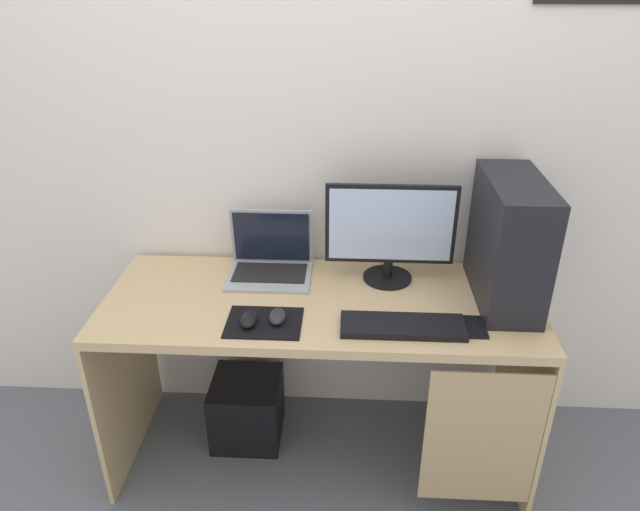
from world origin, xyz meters
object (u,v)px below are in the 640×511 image
(mouse_right, at_px, (249,320))
(subwoofer, at_px, (247,408))
(monitor, at_px, (390,232))
(cell_phone, at_px, (475,327))
(laptop, at_px, (270,262))
(pc_tower, at_px, (509,241))
(mouse_left, at_px, (277,317))
(keyboard, at_px, (403,326))

(mouse_right, relative_size, subwoofer, 0.33)
(monitor, distance_m, cell_phone, 0.47)
(cell_phone, bearing_deg, laptop, 154.92)
(pc_tower, relative_size, laptop, 1.43)
(mouse_left, distance_m, mouse_right, 0.10)
(monitor, relative_size, keyboard, 1.16)
(mouse_left, xyz_separation_m, subwoofer, (-0.18, 0.24, -0.64))
(pc_tower, distance_m, mouse_left, 0.86)
(keyboard, relative_size, mouse_right, 4.38)
(mouse_right, bearing_deg, subwoofer, 107.89)
(laptop, height_order, mouse_right, laptop)
(laptop, bearing_deg, cell_phone, -25.08)
(pc_tower, relative_size, mouse_left, 4.84)
(cell_phone, relative_size, subwoofer, 0.45)
(keyboard, height_order, subwoofer, keyboard)
(laptop, distance_m, subwoofer, 0.68)
(mouse_right, bearing_deg, pc_tower, 14.97)
(subwoofer, bearing_deg, pc_tower, -1.63)
(monitor, xyz_separation_m, mouse_right, (-0.49, -0.34, -0.18))
(monitor, height_order, subwoofer, monitor)
(monitor, relative_size, mouse_left, 5.08)
(monitor, height_order, keyboard, monitor)
(subwoofer, bearing_deg, laptop, 41.89)
(keyboard, bearing_deg, monitor, 95.86)
(cell_phone, bearing_deg, mouse_left, 179.80)
(monitor, relative_size, subwoofer, 1.69)
(keyboard, bearing_deg, mouse_right, -179.45)
(pc_tower, xyz_separation_m, laptop, (-0.87, 0.13, -0.18))
(pc_tower, bearing_deg, mouse_left, -165.00)
(laptop, bearing_deg, keyboard, -36.32)
(cell_phone, height_order, subwoofer, cell_phone)
(mouse_right, bearing_deg, monitor, 34.99)
(monitor, distance_m, subwoofer, 1.00)
(keyboard, bearing_deg, laptop, 143.68)
(monitor, bearing_deg, mouse_right, -145.01)
(keyboard, height_order, cell_phone, keyboard)
(subwoofer, bearing_deg, cell_phone, -16.05)
(mouse_left, bearing_deg, pc_tower, 15.00)
(pc_tower, height_order, monitor, pc_tower)
(pc_tower, bearing_deg, monitor, 166.18)
(pc_tower, xyz_separation_m, keyboard, (-0.38, -0.24, -0.21))
(pc_tower, distance_m, laptop, 0.90)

